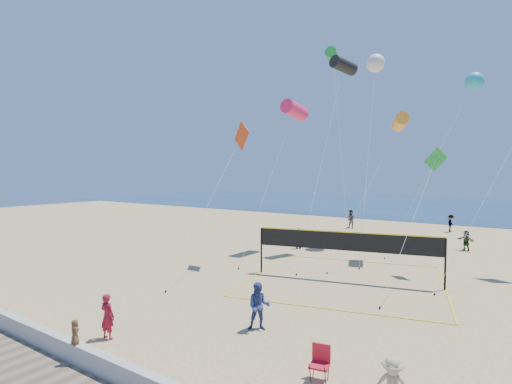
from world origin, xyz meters
The scene contains 20 objects.
ground centered at (0.00, 0.00, 0.00)m, with size 120.00×120.00×0.00m, color tan.
ocean centered at (0.00, 62.00, 0.01)m, with size 140.00×50.00×0.03m, color #10274D.
seawall centered at (0.00, -3.00, 0.30)m, with size 32.00×0.30×0.60m, color #AEAEAA.
woman centered at (-3.04, -1.41, 0.78)m, with size 0.57×0.37×1.56m, color maroon.
toddler centered at (-2.26, -3.07, 0.97)m, with size 0.37×0.24×0.75m, color brown.
bystander_a centered at (0.82, 2.17, 0.87)m, with size 0.84×0.66×1.73m, color navy.
far_person_0 centered at (-5.27, 16.42, 0.77)m, with size 0.90×0.37×1.53m, color gray.
far_person_1 centered at (5.15, 22.66, 0.73)m, with size 1.35×0.43×1.46m, color gray.
far_person_3 centered at (-5.91, 28.82, 0.92)m, with size 0.90×0.70×1.84m, color gray.
far_person_4 centered at (2.80, 31.77, 0.82)m, with size 1.05×0.61×1.63m, color gray.
camp_chair centered at (4.16, 0.25, 0.54)m, with size 0.60×0.71×1.07m.
volleyball_net centered at (0.94, 10.20, 1.79)m, with size 11.64×11.53×2.59m.
kite_0 centered at (-5.42, 16.08, 10.18)m, with size 1.06×8.43×10.87m.
kite_1 centered at (-2.39, 17.74, 13.28)m, with size 1.52×9.36×13.89m.
kite_2 centered at (1.75, 17.25, 8.95)m, with size 3.00×7.54×9.52m.
kite_3 centered at (-5.89, 9.95, 7.57)m, with size 1.70×7.38×8.85m.
kite_4 centered at (4.39, 13.90, 5.94)m, with size 1.36×7.93×7.11m.
kite_6 centered at (-1.28, 21.46, 14.09)m, with size 2.74×9.29×14.80m.
kite_7 centered at (5.22, 24.32, 12.43)m, with size 5.00×8.77×13.10m.
kite_8 centered at (-5.80, 23.66, 15.80)m, with size 4.45×6.38×16.47m.
Camera 1 is at (8.76, -9.62, 5.76)m, focal length 28.00 mm.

